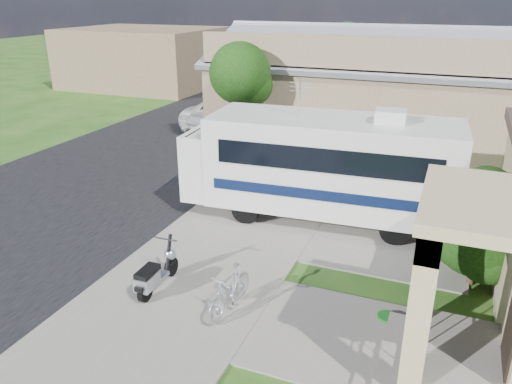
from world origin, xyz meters
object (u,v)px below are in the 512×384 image
at_px(van, 269,88).
at_px(shrub, 483,226).
at_px(motorhome, 322,163).
at_px(scooter, 155,274).
at_px(pickup_truck, 236,111).
at_px(garden_hose, 387,321).
at_px(bicycle, 230,293).

bearing_deg(van, shrub, -53.09).
relative_size(motorhome, scooter, 4.91).
relative_size(motorhome, pickup_truck, 1.31).
bearing_deg(van, motorhome, -61.07).
relative_size(motorhome, van, 1.29).
distance_m(shrub, garden_hose, 3.16).
relative_size(pickup_truck, garden_hose, 14.96).
bearing_deg(motorhome, van, 111.99).
bearing_deg(van, garden_hose, -59.97).
bearing_deg(pickup_truck, motorhome, 138.11).
relative_size(shrub, van, 0.47).
distance_m(van, garden_hose, 22.12).
relative_size(scooter, pickup_truck, 0.27).
bearing_deg(garden_hose, pickup_truck, 124.78).
xyz_separation_m(motorhome, pickup_truck, (-6.71, 8.96, -0.87)).
bearing_deg(van, pickup_truck, -81.25).
bearing_deg(motorhome, shrub, -30.98).
xyz_separation_m(scooter, garden_hose, (4.97, 0.74, -0.38)).
relative_size(scooter, garden_hose, 3.99).
height_order(pickup_truck, van, van).
height_order(bicycle, pickup_truck, pickup_truck).
height_order(shrub, bicycle, shrub).
bearing_deg(motorhome, pickup_truck, 123.09).
bearing_deg(bicycle, motorhome, 91.23).
height_order(motorhome, van, motorhome).
bearing_deg(shrub, van, 123.74).
xyz_separation_m(shrub, pickup_truck, (-11.00, 11.16, -0.62)).
xyz_separation_m(motorhome, shrub, (4.29, -2.20, -0.25)).
bearing_deg(pickup_truck, bicycle, 124.87).
bearing_deg(motorhome, garden_hose, -63.38).
xyz_separation_m(bicycle, garden_hose, (3.12, 0.82, -0.40)).
height_order(motorhome, garden_hose, motorhome).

